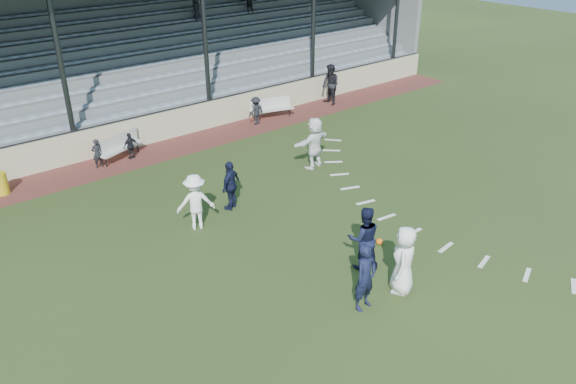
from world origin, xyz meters
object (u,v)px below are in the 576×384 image
at_px(trash_bin, 1,184).
at_px(player_navy_lead, 365,277).
at_px(player_white_lead, 404,260).
at_px(official, 330,85).
at_px(football, 379,242).
at_px(bench_left, 120,144).
at_px(bench_right, 271,106).

distance_m(trash_bin, player_navy_lead, 13.10).
bearing_deg(trash_bin, player_white_lead, -62.22).
distance_m(trash_bin, official, 15.33).
xyz_separation_m(trash_bin, official, (15.32, 0.07, 0.60)).
bearing_deg(football, official, 53.42).
distance_m(bench_left, bench_right, 7.37).
distance_m(bench_right, player_navy_lead, 14.01).
bearing_deg(trash_bin, player_navy_lead, -66.70).
height_order(bench_right, player_white_lead, player_white_lead).
relative_size(bench_left, football, 10.25).
height_order(bench_left, bench_right, same).
bearing_deg(bench_left, trash_bin, 162.39).
height_order(bench_right, player_navy_lead, player_navy_lead).
xyz_separation_m(bench_right, official, (3.50, -0.23, 0.42)).
height_order(player_white_lead, official, official).
bearing_deg(football, bench_left, 106.52).
bearing_deg(bench_right, official, 13.01).
bearing_deg(football, trash_bin, 126.36).
distance_m(player_navy_lead, official, 15.79).
distance_m(trash_bin, player_white_lead, 13.76).
relative_size(football, player_white_lead, 0.11).
height_order(bench_left, player_navy_lead, player_navy_lead).
xyz_separation_m(bench_right, trash_bin, (-11.82, -0.31, -0.19)).
bearing_deg(player_white_lead, bench_right, -149.01).
bearing_deg(bench_left, bench_right, -21.58).
relative_size(football, official, 0.10).
distance_m(bench_left, football, 11.10).
xyz_separation_m(player_navy_lead, official, (10.14, 12.10, 0.12)).
height_order(bench_left, official, official).
bearing_deg(football, bench_right, 68.38).
bearing_deg(trash_bin, football, -53.64).
height_order(bench_right, football, bench_right).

